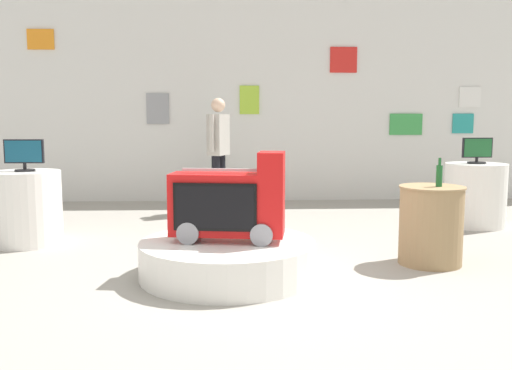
# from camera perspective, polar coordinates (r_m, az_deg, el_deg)

# --- Properties ---
(ground_plane) EXTENTS (30.00, 30.00, 0.00)m
(ground_plane) POSITION_cam_1_polar(r_m,az_deg,el_deg) (4.59, 0.43, -10.30)
(ground_plane) COLOR #9E998E
(back_wall_display) EXTENTS (11.69, 0.13, 3.32)m
(back_wall_display) POSITION_cam_1_polar(r_m,az_deg,el_deg) (9.10, -1.13, 8.85)
(back_wall_display) COLOR silver
(back_wall_display) RESTS_ON ground
(main_display_pedestal) EXTENTS (1.51, 1.51, 0.31)m
(main_display_pedestal) POSITION_cam_1_polar(r_m,az_deg,el_deg) (4.78, -2.95, -7.65)
(main_display_pedestal) COLOR white
(main_display_pedestal) RESTS_ON ground
(novelty_firetruck_tv) EXTENTS (1.00, 0.50, 0.77)m
(novelty_firetruck_tv) POSITION_cam_1_polar(r_m,az_deg,el_deg) (4.68, -2.76, -2.09)
(novelty_firetruck_tv) COLOR gray
(novelty_firetruck_tv) RESTS_ON main_display_pedestal
(display_pedestal_left_rear) EXTENTS (0.75, 0.75, 0.80)m
(display_pedestal_left_rear) POSITION_cam_1_polar(r_m,az_deg,el_deg) (7.49, 21.78, -0.95)
(display_pedestal_left_rear) COLOR white
(display_pedestal_left_rear) RESTS_ON ground
(tv_on_left_rear) EXTENTS (0.38, 0.22, 0.32)m
(tv_on_left_rear) POSITION_cam_1_polar(r_m,az_deg,el_deg) (7.43, 21.98, 3.33)
(tv_on_left_rear) COLOR black
(tv_on_left_rear) RESTS_ON display_pedestal_left_rear
(display_pedestal_center_rear) EXTENTS (0.73, 0.73, 0.80)m
(display_pedestal_center_rear) POSITION_cam_1_polar(r_m,az_deg,el_deg) (6.44, -22.69, -2.19)
(display_pedestal_center_rear) COLOR white
(display_pedestal_center_rear) RESTS_ON ground
(tv_on_center_rear) EXTENTS (0.42, 0.21, 0.34)m
(tv_on_center_rear) POSITION_cam_1_polar(r_m,az_deg,el_deg) (6.38, -22.94, 2.95)
(tv_on_center_rear) COLOR black
(tv_on_center_rear) RESTS_ON display_pedestal_center_rear
(side_table_round) EXTENTS (0.60, 0.60, 0.74)m
(side_table_round) POSITION_cam_1_polar(r_m,az_deg,el_deg) (5.39, 17.69, -3.92)
(side_table_round) COLOR #9E7F56
(side_table_round) RESTS_ON ground
(bottle_on_side_table) EXTENTS (0.06, 0.06, 0.27)m
(bottle_on_side_table) POSITION_cam_1_polar(r_m,az_deg,el_deg) (5.31, 18.49, 0.99)
(bottle_on_side_table) COLOR #195926
(bottle_on_side_table) RESTS_ON side_table_round
(shopper_browsing_near_truck) EXTENTS (0.33, 0.52, 1.65)m
(shopper_browsing_near_truck) POSITION_cam_1_polar(r_m,az_deg,el_deg) (7.91, -3.92, 4.05)
(shopper_browsing_near_truck) COLOR black
(shopper_browsing_near_truck) RESTS_ON ground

